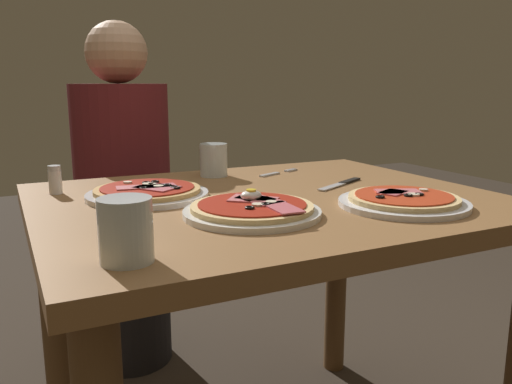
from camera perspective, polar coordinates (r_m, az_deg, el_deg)
dining_table at (r=1.23m, az=1.27°, el=-6.11°), size 1.02×0.83×0.73m
pizza_foreground at (r=1.03m, az=-0.40°, el=-1.89°), size 0.27×0.27×0.05m
pizza_across_left at (r=1.15m, az=15.71°, el=-0.93°), size 0.27×0.27×0.03m
pizza_across_right at (r=1.21m, az=-11.66°, el=-0.03°), size 0.27×0.27×0.03m
water_glass_near at (r=0.78m, az=-13.92°, el=-4.51°), size 0.08×0.08×0.10m
water_glass_far at (r=1.46m, az=-4.62°, el=3.24°), size 0.08×0.08×0.09m
fork at (r=1.50m, az=2.18°, el=2.05°), size 0.15×0.07×0.00m
knife at (r=1.36m, az=9.39°, el=0.95°), size 0.18×0.10×0.01m
salt_shaker at (r=1.31m, az=-20.97°, el=1.23°), size 0.03×0.03×0.07m
diner_person at (r=1.86m, az=-14.09°, el=-1.70°), size 0.32×0.32×1.18m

